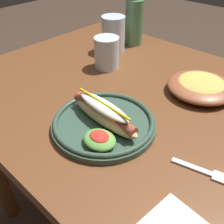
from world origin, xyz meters
TOP-DOWN VIEW (x-y plane):
  - dining_table at (0.00, 0.00)m, footprint 1.22×0.83m
  - hot_dog_plate at (-0.01, -0.18)m, footprint 0.26×0.26m
  - fork at (0.24, -0.15)m, footprint 0.12×0.05m
  - water_cup at (-0.24, 0.06)m, footprint 0.09×0.09m
  - extra_cup at (-0.32, 0.18)m, footprint 0.09×0.09m
  - glass_bottle at (-0.31, 0.30)m, footprint 0.07×0.07m
  - side_bowl at (0.08, 0.13)m, footprint 0.20×0.20m

SIDE VIEW (x-z plane):
  - dining_table at x=0.00m, z-range 0.26..1.00m
  - fork at x=0.24m, z-range 0.74..0.74m
  - hot_dog_plate at x=-0.01m, z-range 0.72..0.80m
  - side_bowl at x=0.08m, z-range 0.74..0.79m
  - water_cup at x=-0.24m, z-range 0.74..0.85m
  - extra_cup at x=-0.32m, z-range 0.74..0.87m
  - glass_bottle at x=-0.31m, z-range 0.71..0.96m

